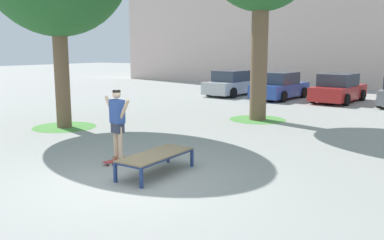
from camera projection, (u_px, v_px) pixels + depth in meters
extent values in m
plane|color=#999993|center=(133.00, 181.00, 8.65)|extent=(120.00, 120.00, 0.00)
cube|color=beige|center=(374.00, 13.00, 29.32)|extent=(42.30, 4.00, 10.61)
cube|color=navy|center=(168.00, 155.00, 10.04)|extent=(0.06, 0.06, 0.38)
cube|color=navy|center=(192.00, 159.00, 9.66)|extent=(0.06, 0.06, 0.38)
cube|color=navy|center=(115.00, 173.00, 8.52)|extent=(0.06, 0.06, 0.38)
cube|color=navy|center=(141.00, 179.00, 8.14)|extent=(0.06, 0.06, 0.38)
cylinder|color=navy|center=(144.00, 154.00, 9.24)|extent=(0.08, 1.90, 0.05)
cylinder|color=navy|center=(169.00, 158.00, 8.87)|extent=(0.08, 1.90, 0.05)
cylinder|color=navy|center=(180.00, 148.00, 9.81)|extent=(0.76, 0.06, 0.05)
cylinder|color=navy|center=(128.00, 166.00, 8.29)|extent=(0.76, 0.06, 0.05)
cube|color=#847051|center=(156.00, 154.00, 9.05)|extent=(0.79, 1.91, 0.03)
cube|color=#B23333|center=(119.00, 160.00, 9.98)|extent=(0.39, 0.82, 0.02)
cylinder|color=silver|center=(126.00, 159.00, 10.23)|extent=(0.04, 0.06, 0.06)
cylinder|color=silver|center=(130.00, 160.00, 10.12)|extent=(0.04, 0.06, 0.06)
cylinder|color=silver|center=(107.00, 164.00, 9.85)|extent=(0.04, 0.06, 0.06)
cylinder|color=silver|center=(111.00, 165.00, 9.74)|extent=(0.04, 0.06, 0.06)
cylinder|color=beige|center=(116.00, 142.00, 9.98)|extent=(0.11, 0.11, 0.82)
cube|color=#99704C|center=(118.00, 157.00, 10.08)|extent=(0.16, 0.26, 0.07)
cylinder|color=beige|center=(120.00, 144.00, 9.84)|extent=(0.11, 0.11, 0.82)
cube|color=#99704C|center=(123.00, 158.00, 9.93)|extent=(0.16, 0.26, 0.07)
cube|color=#33384C|center=(118.00, 128.00, 9.84)|extent=(0.34, 0.27, 0.24)
cube|color=#2D4C99|center=(117.00, 111.00, 9.78)|extent=(0.40, 0.30, 0.56)
cylinder|color=beige|center=(110.00, 107.00, 9.98)|extent=(0.41, 0.18, 0.52)
cylinder|color=beige|center=(124.00, 109.00, 9.55)|extent=(0.41, 0.18, 0.52)
sphere|color=beige|center=(117.00, 94.00, 9.71)|extent=(0.20, 0.20, 0.20)
cylinder|color=black|center=(116.00, 91.00, 9.70)|extent=(0.19, 0.19, 0.05)
cylinder|color=brown|center=(62.00, 75.00, 14.37)|extent=(0.51, 0.51, 3.68)
cylinder|color=#519342|center=(65.00, 127.00, 14.68)|extent=(2.23, 2.23, 0.01)
cylinder|color=brown|center=(259.00, 61.00, 15.88)|extent=(0.64, 0.64, 4.60)
cylinder|color=#519342|center=(257.00, 119.00, 16.27)|extent=(2.23, 2.23, 0.01)
cube|color=#B7BABF|center=(233.00, 87.00, 24.98)|extent=(2.15, 4.36, 0.70)
cube|color=#2D3847|center=(232.00, 76.00, 24.75)|extent=(1.78, 2.26, 0.64)
cylinder|color=black|center=(233.00, 88.00, 26.54)|extent=(0.28, 0.62, 0.60)
cylinder|color=black|center=(256.00, 89.00, 25.50)|extent=(0.28, 0.62, 0.60)
cylinder|color=black|center=(209.00, 91.00, 24.53)|extent=(0.28, 0.62, 0.60)
cylinder|color=black|center=(233.00, 93.00, 23.49)|extent=(0.28, 0.62, 0.60)
cube|color=#28479E|center=(280.00, 90.00, 23.08)|extent=(2.15, 4.36, 0.70)
cube|color=#2D3847|center=(279.00, 78.00, 22.85)|extent=(1.78, 2.26, 0.64)
cylinder|color=black|center=(277.00, 91.00, 24.64)|extent=(0.28, 0.62, 0.60)
cylinder|color=black|center=(304.00, 93.00, 23.60)|extent=(0.28, 0.62, 0.60)
cylinder|color=black|center=(255.00, 94.00, 22.63)|extent=(0.28, 0.62, 0.60)
cylinder|color=black|center=(283.00, 97.00, 21.59)|extent=(0.28, 0.62, 0.60)
cube|color=red|center=(339.00, 92.00, 21.73)|extent=(2.16, 4.36, 0.70)
cube|color=#2D3847|center=(338.00, 80.00, 21.50)|extent=(1.79, 2.26, 0.64)
cylinder|color=black|center=(331.00, 93.00, 23.29)|extent=(0.29, 0.62, 0.60)
cylinder|color=black|center=(362.00, 95.00, 22.25)|extent=(0.29, 0.62, 0.60)
cylinder|color=black|center=(313.00, 97.00, 21.29)|extent=(0.29, 0.62, 0.60)
cylinder|color=black|center=(346.00, 100.00, 20.24)|extent=(0.29, 0.62, 0.60)
cylinder|color=black|center=(380.00, 101.00, 19.61)|extent=(0.26, 0.61, 0.60)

